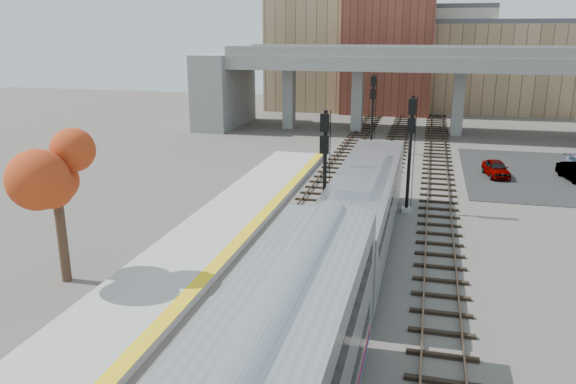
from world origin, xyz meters
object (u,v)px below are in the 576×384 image
at_px(signal_mast_mid, 410,155).
at_px(tree, 54,172).
at_px(car_a, 496,168).
at_px(signal_mast_near, 324,179).
at_px(car_b, 576,172).
at_px(locomotive, 364,205).
at_px(signal_mast_far, 372,114).

xyz_separation_m(signal_mast_mid, tree, (-14.64, -14.11, 1.44)).
relative_size(signal_mast_mid, car_a, 1.94).
xyz_separation_m(signal_mast_near, car_a, (10.49, 17.45, -2.90)).
relative_size(signal_mast_near, car_a, 1.90).
distance_m(tree, car_a, 32.95).
relative_size(tree, car_b, 1.73).
bearing_deg(signal_mast_near, car_b, 47.30).
xyz_separation_m(locomotive, car_a, (8.39, 17.31, -1.60)).
height_order(locomotive, car_b, locomotive).
height_order(signal_mast_near, car_a, signal_mast_near).
relative_size(locomotive, tree, 2.76).
height_order(signal_mast_near, signal_mast_mid, signal_mast_mid).
bearing_deg(tree, signal_mast_near, 35.50).
relative_size(locomotive, car_a, 5.06).
bearing_deg(car_b, signal_mast_mid, -150.74).
relative_size(signal_mast_far, car_a, 1.93).
distance_m(locomotive, car_b, 22.56).
bearing_deg(signal_mast_near, car_a, 59.00).
bearing_deg(tree, car_b, 43.17).
bearing_deg(car_b, locomotive, -141.99).
xyz_separation_m(signal_mast_mid, signal_mast_far, (-4.10, 17.73, -0.04)).
relative_size(locomotive, car_b, 4.77).
relative_size(signal_mast_mid, tree, 1.06).
relative_size(locomotive, signal_mast_far, 2.63).
xyz_separation_m(signal_mast_near, signal_mast_mid, (4.10, 6.59, 0.10)).
bearing_deg(tree, car_a, 49.90).
height_order(signal_mast_far, car_b, signal_mast_far).
relative_size(signal_mast_far, car_b, 1.82).
bearing_deg(signal_mast_near, locomotive, 3.90).
height_order(signal_mast_near, tree, signal_mast_near).
distance_m(locomotive, signal_mast_mid, 6.89).
distance_m(car_a, car_b, 5.78).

